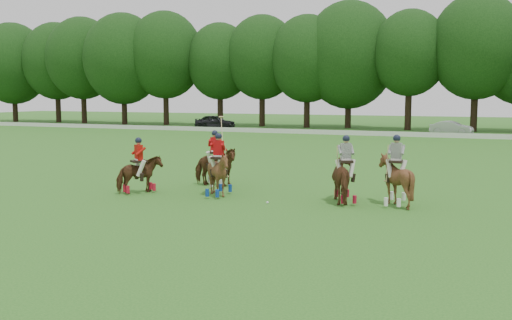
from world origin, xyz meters
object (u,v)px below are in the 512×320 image
at_px(car_mid, 452,128).
at_px(polo_red_c, 219,173).
at_px(polo_stripe_b, 396,180).
at_px(polo_ball, 267,203).
at_px(polo_red_b, 215,166).
at_px(polo_stripe_a, 345,178).
at_px(car_left, 215,122).
at_px(polo_red_a, 139,174).

bearing_deg(car_mid, polo_red_c, -179.11).
xyz_separation_m(polo_stripe_b, polo_ball, (-4.20, -1.48, -0.86)).
bearing_deg(car_mid, polo_stripe_b, -169.60).
bearing_deg(polo_stripe_b, polo_ball, -160.65).
bearing_deg(polo_ball, polo_stripe_b, 19.35).
xyz_separation_m(polo_red_b, polo_stripe_a, (5.93, -1.47, 0.03)).
height_order(polo_red_c, polo_stripe_a, polo_stripe_a).
height_order(polo_red_b, polo_ball, polo_red_b).
relative_size(car_left, polo_red_b, 1.57).
bearing_deg(car_left, polo_stripe_a, -157.00).
relative_size(car_left, polo_stripe_a, 1.89).
xyz_separation_m(polo_red_b, polo_red_c, (1.21, -2.08, 0.03)).
xyz_separation_m(polo_red_a, polo_red_b, (1.95, 2.69, 0.07)).
xyz_separation_m(car_left, polo_red_a, (16.38, -39.31, 0.00)).
xyz_separation_m(polo_stripe_a, polo_ball, (-2.47, -1.33, -0.84)).
xyz_separation_m(polo_red_c, polo_stripe_b, (6.46, 0.76, 0.03)).
distance_m(car_left, polo_stripe_a, 45.16).
height_order(polo_stripe_b, polo_ball, polo_stripe_b).
relative_size(car_left, car_mid, 1.15).
xyz_separation_m(car_mid, polo_ball, (-3.61, -39.42, -0.61)).
bearing_deg(polo_red_c, polo_stripe_a, 7.40).
bearing_deg(polo_ball, polo_red_c, 162.41).
distance_m(polo_stripe_a, polo_ball, 2.92).
height_order(car_mid, polo_red_c, polo_red_c).
bearing_deg(polo_red_a, polo_stripe_a, 8.80).
height_order(car_left, polo_stripe_a, polo_stripe_a).
relative_size(polo_red_a, polo_ball, 24.26).
distance_m(polo_red_a, polo_red_c, 3.22).
bearing_deg(car_left, polo_red_a, -166.88).
xyz_separation_m(car_mid, polo_stripe_b, (0.59, -37.94, 0.25)).
height_order(car_left, polo_red_a, polo_red_a).
distance_m(car_mid, polo_stripe_b, 37.95).
height_order(polo_red_a, polo_stripe_a, polo_stripe_a).
height_order(car_left, polo_red_c, polo_red_c).
bearing_deg(polo_stripe_a, polo_red_b, 166.10).
height_order(polo_red_a, polo_ball, polo_red_a).
xyz_separation_m(polo_red_c, polo_ball, (2.26, -0.72, -0.83)).
height_order(car_mid, polo_stripe_b, polo_stripe_b).
bearing_deg(polo_red_b, car_mid, 79.07).
distance_m(polo_red_c, polo_stripe_a, 4.76).
bearing_deg(polo_red_c, polo_red_a, -169.13).
relative_size(polo_red_a, polo_red_c, 0.91).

